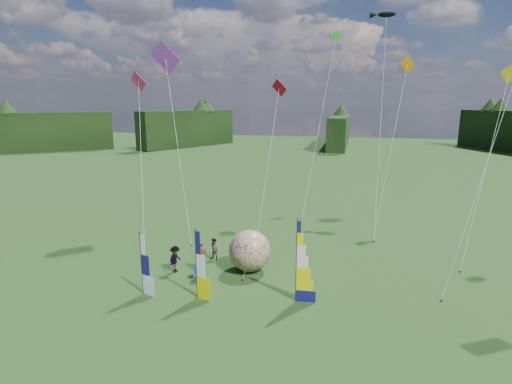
% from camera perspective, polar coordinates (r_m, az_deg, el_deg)
% --- Properties ---
extents(ground, '(220.00, 220.00, 0.00)m').
position_cam_1_polar(ground, '(20.27, -0.02, -18.01)').
color(ground, '#305321').
rests_on(ground, ground).
extents(treeline_ring, '(210.00, 210.00, 8.00)m').
position_cam_1_polar(treeline_ring, '(18.56, -0.02, -7.32)').
color(treeline_ring, '#1D3512').
rests_on(treeline_ring, ground).
extents(feather_banner_main, '(1.22, 0.20, 4.46)m').
position_cam_1_polar(feather_banner_main, '(21.21, 5.78, -9.90)').
color(feather_banner_main, navy).
rests_on(feather_banner_main, ground).
extents(side_banner_left, '(1.05, 0.30, 3.81)m').
position_cam_1_polar(side_banner_left, '(21.78, -8.54, -10.28)').
color(side_banner_left, '#E0D700').
rests_on(side_banner_left, ground).
extents(side_banner_far, '(1.02, 0.35, 3.50)m').
position_cam_1_polar(side_banner_far, '(22.90, -16.04, -9.91)').
color(side_banner_far, white).
rests_on(side_banner_far, ground).
extents(bol_inflatable, '(3.07, 3.07, 2.61)m').
position_cam_1_polar(bol_inflatable, '(25.18, -0.91, -8.38)').
color(bol_inflatable, '#12009A').
rests_on(bol_inflatable, ground).
extents(spectator_a, '(0.78, 0.77, 1.82)m').
position_cam_1_polar(spectator_a, '(25.37, -7.80, -9.29)').
color(spectator_a, '#66594C').
rests_on(spectator_a, ground).
extents(spectator_b, '(0.81, 0.56, 1.51)m').
position_cam_1_polar(spectator_b, '(27.08, -5.97, -8.16)').
color(spectator_b, '#66594C').
rests_on(spectator_b, ground).
extents(spectator_c, '(0.54, 1.13, 1.69)m').
position_cam_1_polar(spectator_c, '(25.61, -11.46, -9.39)').
color(spectator_c, '#66594C').
rests_on(spectator_c, ground).
extents(spectator_d, '(0.98, 1.01, 1.71)m').
position_cam_1_polar(spectator_d, '(27.35, -1.92, -7.65)').
color(spectator_d, '#66594C').
rests_on(spectator_d, ground).
extents(camp_chair, '(0.71, 0.71, 0.99)m').
position_cam_1_polar(camp_chair, '(24.25, -8.29, -11.44)').
color(camp_chair, navy).
rests_on(camp_chair, ground).
extents(kite_whale, '(7.53, 15.94, 19.97)m').
position_cam_1_polar(kite_whale, '(36.76, 17.52, 11.51)').
color(kite_whale, black).
rests_on(kite_whale, ground).
extents(kite_rainbow_delta, '(9.36, 10.96, 16.26)m').
position_cam_1_polar(kite_rainbow_delta, '(32.14, -11.22, 8.46)').
color(kite_rainbow_delta, '#ED274D').
rests_on(kite_rainbow_delta, ground).
extents(kite_parafoil, '(11.82, 12.60, 17.31)m').
position_cam_1_polar(kite_parafoil, '(25.36, 30.73, 7.08)').
color(kite_parafoil, '#A20026').
rests_on(kite_parafoil, ground).
extents(small_kite_red, '(6.95, 11.52, 13.01)m').
position_cam_1_polar(small_kite_red, '(33.45, 1.88, 6.05)').
color(small_kite_red, red).
rests_on(small_kite_red, ground).
extents(small_kite_orange, '(7.14, 11.32, 14.70)m').
position_cam_1_polar(small_kite_orange, '(34.44, 18.84, 6.98)').
color(small_kite_orange, orange).
rests_on(small_kite_orange, ground).
extents(small_kite_yellow, '(6.93, 9.96, 13.36)m').
position_cam_1_polar(small_kite_yellow, '(30.55, 30.13, 4.06)').
color(small_kite_yellow, yellow).
rests_on(small_kite_yellow, ground).
extents(small_kite_pink, '(8.36, 10.56, 13.33)m').
position_cam_1_polar(small_kite_pink, '(30.80, -16.12, 5.29)').
color(small_kite_pink, '#F72E68').
rests_on(small_kite_pink, ground).
extents(small_kite_green, '(6.71, 13.34, 18.27)m').
position_cam_1_polar(small_kite_green, '(40.35, 9.22, 10.76)').
color(small_kite_green, green).
rests_on(small_kite_green, ground).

